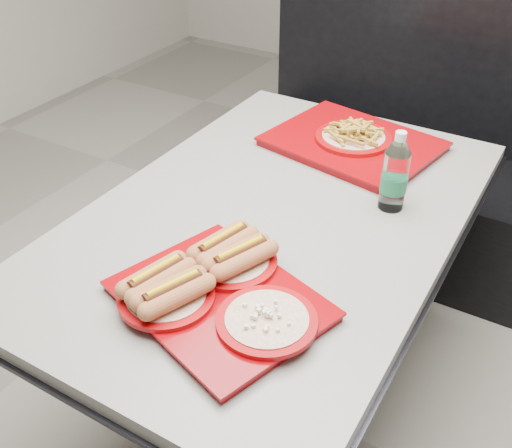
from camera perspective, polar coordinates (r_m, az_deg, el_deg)
The scene contains 6 objects.
ground at distance 2.10m, azimuth 1.36°, elevation -16.10°, with size 6.00×6.00×0.00m, color gray.
diner_table at distance 1.69m, azimuth 1.63°, elevation -3.53°, with size 0.92×1.42×0.75m.
booth_bench at distance 2.65m, azimuth 13.30°, elevation 6.21°, with size 1.30×0.57×1.35m.
tray_near at distance 1.30m, azimuth -3.90°, elevation -6.11°, with size 0.51×0.45×0.09m.
tray_far at distance 1.92m, azimuth 9.23°, elevation 7.94°, with size 0.55×0.47×0.10m.
water_bottle at distance 1.60m, azimuth 13.08°, elevation 4.49°, with size 0.07×0.07×0.22m.
Camera 1 is at (0.63, -1.16, 1.64)m, focal length 42.00 mm.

